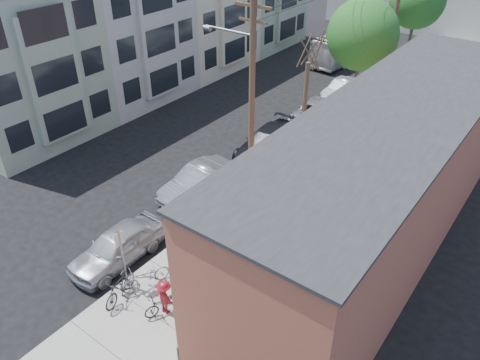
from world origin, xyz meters
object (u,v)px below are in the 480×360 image
Objects in this scene: patron_grey at (266,234)px; car_0 at (117,246)px; utility_pole_near at (251,96)px; parking_meter_far at (286,149)px; car_1 at (198,181)px; patron_green at (212,272)px; car_3 at (314,113)px; patio_chair_b at (205,312)px; parked_bike_b at (146,277)px; parking_meter_near at (198,214)px; tree_leafy_far at (417,1)px; tree_leafy_mid at (363,35)px; patio_chair_a at (224,294)px; car_4 at (342,89)px; parked_bike_a at (120,288)px; sign_post at (122,254)px; bus at (351,44)px; cyclist at (165,297)px; car_2 at (267,143)px; tree_bare at (304,114)px.

patron_grey is 6.28m from car_0.
parking_meter_far is at bearing 92.18° from utility_pole_near.
parking_meter_far is at bearing 72.37° from car_1.
car_3 is (-4.35, 15.74, -0.38)m from patron_green.
parked_bike_b is at bearing -157.30° from patio_chair_b.
parking_meter_near is 0.27× the size of car_3.
tree_leafy_far is at bearing 75.48° from car_3.
tree_leafy_mid is at bearing 120.96° from patio_chair_b.
car_4 is (-5.48, 20.78, 0.07)m from patio_chair_a.
patron_green is 0.94× the size of parked_bike_a.
utility_pole_near reaches higher than sign_post.
sign_post is at bearing -75.30° from bus.
patron_grey is (-0.33, 4.42, 0.55)m from patio_chair_b.
parking_meter_far is 0.16× the size of tree_leafy_far.
parked_bike_b is at bearing -73.98° from bus.
tree_leafy_far reaches higher than parking_meter_far.
tree_leafy_mid is 4.44× the size of patron_green.
cyclist is at bearing 3.08° from parked_bike_a.
sign_post reaches higher than bus.
bus reaches higher than cyclist.
utility_pole_near reaches higher than car_2.
tree_leafy_far is at bearing 85.63° from car_0.
cyclist is (-1.45, -1.66, 0.30)m from patio_chair_a.
patio_chair_a is (3.69, -10.23, -0.39)m from parking_meter_far.
parking_meter_far is 17.42m from tree_leafy_far.
car_3 is (-1.59, 9.44, -4.77)m from utility_pole_near.
car_3 is at bearing -100.40° from tree_leafy_far.
cyclist is 0.34× the size of car_0.
bus is (-3.70, 18.59, 0.59)m from car_2.
parked_bike_a is 0.94× the size of parked_bike_b.
parking_meter_near reaches higher than car_4.
patio_chair_b is 2.93m from parked_bike_b.
patio_chair_b is at bearing -77.55° from patio_chair_a.
utility_pole_near is at bearing -76.75° from cyclist.
car_3 is (-2.00, -10.90, -5.42)m from tree_leafy_far.
utility_pole_near is 8.87m from patio_chair_a.
patio_chair_a is at bearing -73.99° from tree_bare.
utility_pole_near is at bearing 77.45° from car_0.
parking_meter_near is at bearing 91.31° from sign_post.
patron_green reaches higher than parking_meter_far.
patio_chair_a is at bearing -36.65° from parking_meter_near.
car_3 is at bearing 120.94° from patio_chair_a.
parking_meter_far is 11.46m from parked_bike_b.
parked_bike_b is 0.44× the size of car_1.
tree_leafy_far is 27.62m from patio_chair_a.
patron_green is 6.89m from car_1.
tree_leafy_mid is 1.69× the size of car_3.
car_2 reaches higher than parked_bike_b.
parked_bike_b is (-2.93, -0.07, 0.08)m from patio_chair_b.
car_0 is at bearing 127.33° from parked_bike_a.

